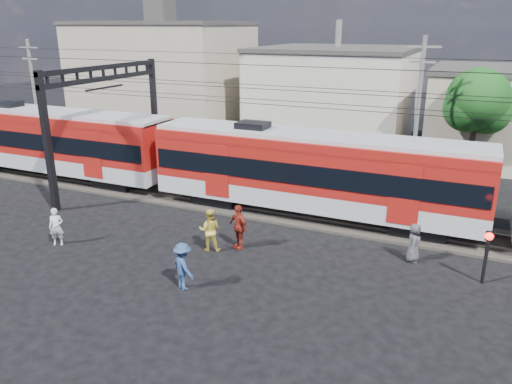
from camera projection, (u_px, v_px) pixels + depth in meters
ground at (188, 279)px, 18.67m from camera, size 120.00×120.00×0.00m
track_bed at (270, 209)px, 25.57m from camera, size 70.00×3.40×0.12m
rail_near at (264, 211)px, 24.88m from camera, size 70.00×0.12×0.12m
rail_far at (276, 202)px, 26.18m from camera, size 70.00×0.12×0.12m
commuter_train at (318, 170)px, 23.87m from camera, size 50.30×3.08×4.17m
catenary at (125, 99)px, 27.29m from camera, size 70.00×9.30×7.52m
building_west at (164, 76)px, 44.52m from camera, size 14.28×10.20×9.30m
building_midwest at (336, 92)px, 41.63m from camera, size 12.24×12.24×7.30m
utility_pole_mid at (418, 109)px, 27.87m from camera, size 1.80×0.24×8.50m
utility_pole_west at (34, 90)px, 37.92m from camera, size 1.80×0.24×8.00m
tree_near at (481, 103)px, 29.28m from camera, size 3.82×3.64×6.72m
pedestrian_a at (56, 227)px, 21.31m from camera, size 0.72×0.65×1.65m
pedestrian_b at (210, 230)px, 20.74m from camera, size 1.09×0.98×1.84m
pedestrian_c at (183, 266)px, 17.71m from camera, size 1.32×1.11×1.77m
pedestrian_d at (238, 227)px, 20.95m from camera, size 1.23×0.93×1.94m
pedestrian_e at (414, 243)px, 19.80m from camera, size 0.55×0.81×1.62m
crossing_signal at (487, 247)px, 17.91m from camera, size 0.30×0.30×2.07m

